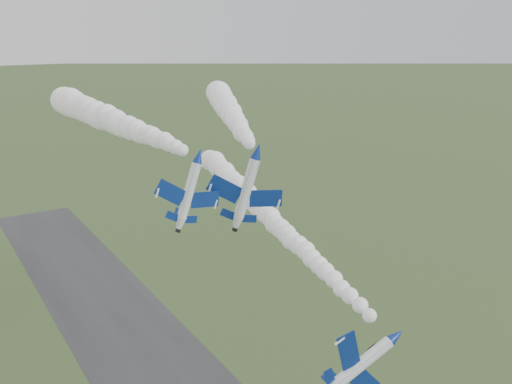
% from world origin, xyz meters
% --- Properties ---
extents(jet_lead, '(5.29, 12.39, 9.04)m').
position_xyz_m(jet_lead, '(10.28, -4.59, 29.86)').
color(jet_lead, white).
extents(smoke_trail_jet_lead, '(14.20, 69.95, 4.54)m').
position_xyz_m(smoke_trail_jet_lead, '(16.90, 33.07, 32.59)').
color(smoke_trail_jet_lead, white).
extents(jet_pair_left, '(9.40, 11.94, 3.97)m').
position_xyz_m(jet_pair_left, '(-0.86, 22.76, 47.16)').
color(jet_pair_left, white).
extents(smoke_trail_jet_pair_left, '(7.27, 55.61, 5.62)m').
position_xyz_m(smoke_trail_jet_pair_left, '(-2.83, 52.95, 48.05)').
color(smoke_trail_jet_pair_left, white).
extents(jet_pair_right, '(10.98, 13.16, 4.23)m').
position_xyz_m(jet_pair_right, '(8.03, 22.07, 46.91)').
color(jet_pair_right, white).
extents(smoke_trail_jet_pair_right, '(27.77, 61.44, 5.79)m').
position_xyz_m(smoke_trail_jet_pair_right, '(21.59, 54.22, 47.50)').
color(smoke_trail_jet_pair_right, white).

